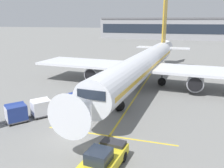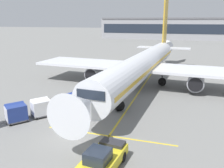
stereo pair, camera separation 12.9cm
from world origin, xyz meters
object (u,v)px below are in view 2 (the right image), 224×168
at_px(parked_airplane, 144,64).
at_px(ground_crew_by_carts, 91,100).
at_px(baggage_cart_third, 16,112).
at_px(baggage_cart_lead, 69,102).
at_px(safety_cone_engine_keepout, 107,80).
at_px(belt_loader, 97,96).
at_px(pushback_tug, 103,159).
at_px(baggage_cart_second, 41,107).
at_px(ground_crew_by_loader, 94,102).

distance_m(parked_airplane, ground_crew_by_carts, 12.58).
distance_m(parked_airplane, baggage_cart_third, 20.23).
relative_size(parked_airplane, baggage_cart_lead, 17.12).
bearing_deg(safety_cone_engine_keepout, belt_loader, -78.17).
height_order(parked_airplane, safety_cone_engine_keepout, parked_airplane).
distance_m(baggage_cart_lead, safety_cone_engine_keepout, 13.10).
xyz_separation_m(belt_loader, ground_crew_by_carts, (-0.12, -1.77, 0.07)).
relative_size(parked_airplane, baggage_cart_third, 17.12).
bearing_deg(baggage_cart_third, ground_crew_by_carts, 45.94).
relative_size(parked_airplane, ground_crew_by_carts, 25.91).
xyz_separation_m(pushback_tug, ground_crew_by_carts, (-5.28, 10.78, 0.17)).
xyz_separation_m(baggage_cart_lead, ground_crew_by_carts, (2.03, 1.41, -0.00)).
bearing_deg(baggage_cart_lead, parked_airplane, 64.30).
bearing_deg(baggage_cart_third, parked_airplane, 60.42).
bearing_deg(belt_loader, ground_crew_by_carts, -93.94).
relative_size(pushback_tug, ground_crew_by_carts, 2.64).
distance_m(belt_loader, baggage_cart_second, 7.03).
bearing_deg(parked_airplane, pushback_tug, -87.31).
xyz_separation_m(baggage_cart_lead, baggage_cart_third, (-3.66, -4.46, 0.00)).
height_order(pushback_tug, ground_crew_by_loader, pushback_tug).
relative_size(baggage_cart_second, pushback_tug, 0.57).
distance_m(parked_airplane, pushback_tug, 22.55).
relative_size(ground_crew_by_loader, ground_crew_by_carts, 1.00).
bearing_deg(parked_airplane, safety_cone_engine_keepout, 179.27).
bearing_deg(baggage_cart_second, baggage_cart_third, -127.13).
relative_size(baggage_cart_lead, pushback_tug, 0.57).
height_order(pushback_tug, ground_crew_by_carts, pushback_tug).
distance_m(pushback_tug, ground_crew_by_loader, 11.20).
bearing_deg(baggage_cart_third, pushback_tug, -24.11).
height_order(ground_crew_by_carts, safety_cone_engine_keepout, ground_crew_by_carts).
distance_m(baggage_cart_lead, baggage_cart_third, 5.77).
relative_size(belt_loader, pushback_tug, 1.01).
height_order(parked_airplane, baggage_cart_lead, parked_airplane).
bearing_deg(baggage_cart_third, ground_crew_by_loader, 39.82).
height_order(baggage_cart_third, ground_crew_by_carts, baggage_cart_third).
xyz_separation_m(baggage_cart_second, ground_crew_by_carts, (4.13, 3.83, -0.00)).
height_order(baggage_cart_second, safety_cone_engine_keepout, baggage_cart_second).
height_order(baggage_cart_second, ground_crew_by_carts, baggage_cart_second).
bearing_deg(belt_loader, baggage_cart_third, -127.22).
relative_size(baggage_cart_second, ground_crew_by_loader, 1.51).
bearing_deg(baggage_cart_second, parked_airplane, 61.52).
distance_m(parked_airplane, ground_crew_by_loader, 12.89).
height_order(baggage_cart_lead, pushback_tug, baggage_cart_lead).
xyz_separation_m(belt_loader, baggage_cart_second, (-4.26, -5.60, 0.07)).
bearing_deg(ground_crew_by_carts, ground_crew_by_loader, -39.61).
height_order(baggage_cart_second, pushback_tug, baggage_cart_second).
xyz_separation_m(belt_loader, baggage_cart_third, (-5.80, -7.64, 0.07)).
distance_m(baggage_cart_second, baggage_cart_third, 2.57).
xyz_separation_m(ground_crew_by_loader, safety_cone_engine_keepout, (-2.63, 12.23, -0.63)).
distance_m(parked_airplane, baggage_cart_second, 17.71).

